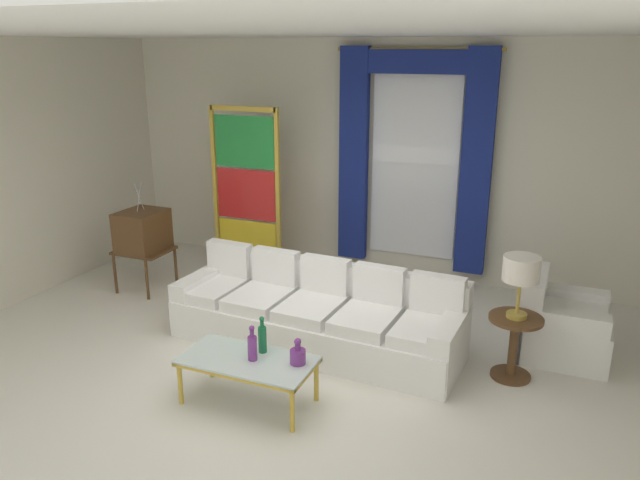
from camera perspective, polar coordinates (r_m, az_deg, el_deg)
ground_plane at (r=5.75m, az=-3.68°, el=-12.55°), size 16.00×16.00×0.00m
wall_rear at (r=7.96m, az=5.92°, el=7.46°), size 8.00×0.12×3.00m
wall_left at (r=7.89m, az=-26.57°, el=5.61°), size 0.12×7.00×3.00m
ceiling_slab at (r=5.71m, az=-0.56°, el=18.94°), size 8.00×7.60×0.04m
curtained_window at (r=7.65m, az=8.74°, el=8.77°), size 2.00×0.17×2.70m
couch_white_long at (r=6.20m, az=-0.14°, el=-6.98°), size 2.96×1.07×0.86m
coffee_table at (r=5.22m, az=-6.76°, el=-11.34°), size 1.12×0.56×0.41m
bottle_blue_decanter at (r=5.24m, az=-5.39°, el=-9.07°), size 0.07×0.07×0.33m
bottle_crystal_tall at (r=5.13m, az=-6.33°, el=-9.83°), size 0.08×0.08×0.31m
bottle_amber_squat at (r=5.07m, az=-2.09°, el=-10.67°), size 0.13×0.13×0.23m
vintage_tv at (r=7.74m, az=-16.24°, el=0.68°), size 0.62×0.61×1.35m
armchair_white at (r=6.44m, az=21.34°, el=-7.51°), size 0.83×0.83×0.80m
stained_glass_divider at (r=7.82m, az=-6.89°, el=3.94°), size 0.95×0.05×2.20m
peacock_figurine at (r=7.50m, az=-5.68°, el=-3.33°), size 0.44×0.60×0.50m
round_side_table at (r=5.83m, az=17.63°, el=-9.02°), size 0.48×0.48×0.59m
table_lamp_brass at (r=5.57m, az=18.26°, el=-2.81°), size 0.32×0.32×0.57m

